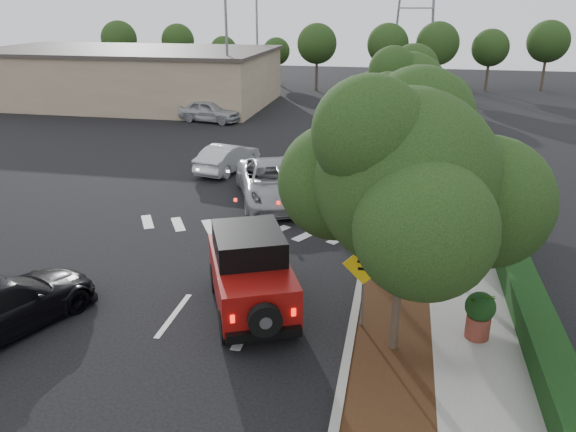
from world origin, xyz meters
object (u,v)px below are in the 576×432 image
(black_suv_oncoming, at_px, (1,305))
(speed_hump_sign, at_px, (364,275))
(silver_suv_ahead, at_px, (273,182))
(red_jeep, at_px, (250,270))

(black_suv_oncoming, bearing_deg, speed_hump_sign, -146.90)
(speed_hump_sign, bearing_deg, black_suv_oncoming, -169.75)
(silver_suv_ahead, distance_m, speed_hump_sign, 9.99)
(black_suv_oncoming, distance_m, speed_hump_sign, 8.82)
(red_jeep, height_order, black_suv_oncoming, red_jeep)
(black_suv_oncoming, bearing_deg, silver_suv_ahead, -90.34)
(silver_suv_ahead, xyz_separation_m, speed_hump_sign, (4.30, -8.99, 0.72))
(red_jeep, distance_m, silver_suv_ahead, 8.58)
(red_jeep, bearing_deg, silver_suv_ahead, 75.48)
(red_jeep, relative_size, speed_hump_sign, 2.02)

